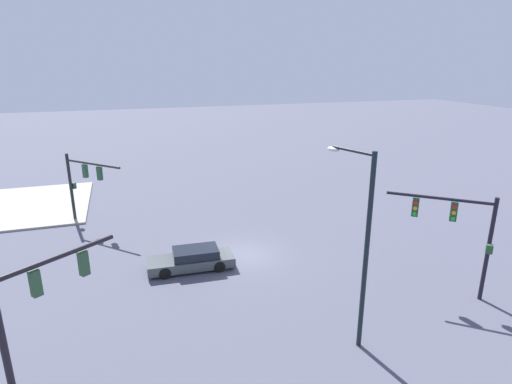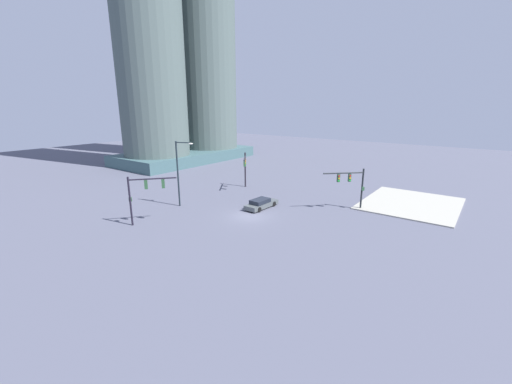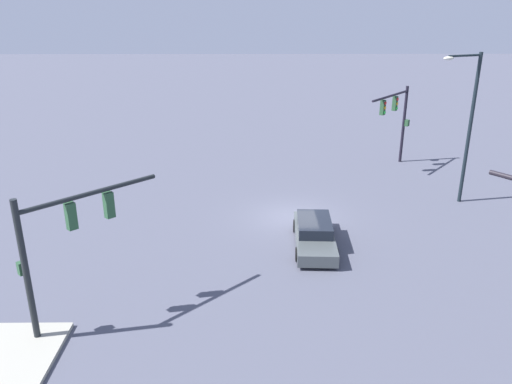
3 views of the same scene
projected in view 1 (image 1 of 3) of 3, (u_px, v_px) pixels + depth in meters
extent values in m
plane|color=#4E5060|center=(244.00, 255.00, 25.97)|extent=(174.76, 174.76, 0.00)
cube|color=#A09D90|center=(0.00, 208.00, 34.04)|extent=(13.55, 11.26, 0.15)
cylinder|color=black|center=(3.00, 343.00, 13.65)|extent=(0.24, 0.24, 5.46)
cylinder|color=black|center=(58.00, 257.00, 14.70)|extent=(3.67, 2.76, 0.18)
cube|color=#2E5132|center=(35.00, 283.00, 14.19)|extent=(0.41, 0.40, 0.95)
cylinder|color=red|center=(32.00, 274.00, 14.19)|extent=(0.20, 0.17, 0.20)
cylinder|color=orange|center=(33.00, 282.00, 14.28)|extent=(0.20, 0.17, 0.20)
cylinder|color=green|center=(34.00, 290.00, 14.37)|extent=(0.20, 0.17, 0.20)
cube|color=#2E5132|center=(84.00, 263.00, 15.59)|extent=(0.41, 0.40, 0.95)
cylinder|color=red|center=(80.00, 255.00, 15.59)|extent=(0.20, 0.17, 0.20)
cylinder|color=orange|center=(81.00, 262.00, 15.68)|extent=(0.20, 0.17, 0.20)
cylinder|color=green|center=(82.00, 269.00, 15.77)|extent=(0.20, 0.17, 0.20)
cylinder|color=black|center=(71.00, 188.00, 30.82)|extent=(0.22, 0.22, 5.14)
cylinder|color=black|center=(92.00, 164.00, 29.06)|extent=(3.67, 3.76, 0.16)
cube|color=#284E32|center=(85.00, 171.00, 29.61)|extent=(0.41, 0.41, 0.95)
cylinder|color=red|center=(86.00, 166.00, 29.66)|extent=(0.18, 0.19, 0.20)
cylinder|color=orange|center=(87.00, 171.00, 29.75)|extent=(0.18, 0.19, 0.20)
cylinder|color=green|center=(87.00, 175.00, 29.83)|extent=(0.18, 0.19, 0.20)
cube|color=#284E32|center=(100.00, 173.00, 28.98)|extent=(0.41, 0.41, 0.95)
cylinder|color=red|center=(101.00, 169.00, 29.02)|extent=(0.18, 0.19, 0.20)
cylinder|color=orange|center=(101.00, 173.00, 29.11)|extent=(0.18, 0.19, 0.20)
cylinder|color=green|center=(102.00, 177.00, 29.20)|extent=(0.18, 0.19, 0.20)
cube|color=#284E32|center=(74.00, 186.00, 31.00)|extent=(0.38, 0.38, 0.44)
cylinder|color=black|center=(488.00, 250.00, 20.43)|extent=(0.20, 0.20, 5.37)
cylinder|color=black|center=(439.00, 198.00, 20.62)|extent=(3.89, 3.31, 0.15)
cube|color=#274B2D|center=(454.00, 212.00, 20.54)|extent=(0.41, 0.41, 0.95)
cylinder|color=red|center=(455.00, 207.00, 20.31)|extent=(0.19, 0.17, 0.20)
cylinder|color=orange|center=(454.00, 213.00, 20.40)|extent=(0.19, 0.17, 0.20)
cylinder|color=green|center=(453.00, 219.00, 20.49)|extent=(0.19, 0.17, 0.20)
cube|color=#274B2D|center=(415.00, 207.00, 21.18)|extent=(0.41, 0.41, 0.95)
cylinder|color=red|center=(416.00, 203.00, 20.95)|extent=(0.19, 0.17, 0.20)
cylinder|color=orange|center=(415.00, 208.00, 21.04)|extent=(0.19, 0.17, 0.20)
cylinder|color=green|center=(415.00, 214.00, 21.13)|extent=(0.19, 0.17, 0.20)
cube|color=#274B2D|center=(489.00, 249.00, 20.17)|extent=(0.38, 0.38, 0.44)
cylinder|color=black|center=(366.00, 255.00, 16.54)|extent=(0.20, 0.20, 8.33)
cylinder|color=black|center=(353.00, 151.00, 16.12)|extent=(0.78, 1.95, 0.12)
ellipsoid|color=silver|center=(333.00, 149.00, 16.92)|extent=(0.48, 0.67, 0.20)
cube|color=#474D4F|center=(191.00, 262.00, 24.20)|extent=(4.98, 1.99, 0.55)
cube|color=black|center=(196.00, 253.00, 24.12)|extent=(2.62, 1.67, 0.50)
cylinder|color=black|center=(165.00, 273.00, 23.10)|extent=(0.65, 0.25, 0.64)
cylinder|color=black|center=(163.00, 260.00, 24.62)|extent=(0.65, 0.25, 0.64)
cylinder|color=black|center=(220.00, 267.00, 23.86)|extent=(0.65, 0.25, 0.64)
cylinder|color=black|center=(215.00, 254.00, 25.38)|extent=(0.65, 0.25, 0.64)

